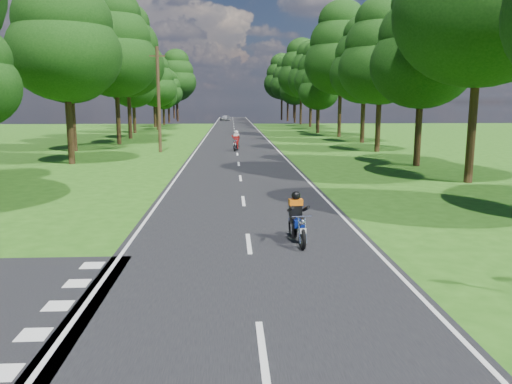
{
  "coord_description": "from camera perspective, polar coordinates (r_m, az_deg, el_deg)",
  "views": [
    {
      "loc": [
        -0.46,
        -11.27,
        3.86
      ],
      "look_at": [
        0.3,
        4.0,
        1.1
      ],
      "focal_mm": 35.0,
      "sensor_mm": 36.0,
      "label": 1
    }
  ],
  "objects": [
    {
      "name": "telegraph_pole",
      "position": [
        39.66,
        -11.07,
        10.36
      ],
      "size": [
        1.2,
        0.26,
        8.0
      ],
      "color": "#382616",
      "rests_on": "ground"
    },
    {
      "name": "rider_far_red",
      "position": [
        40.35,
        -2.29,
        5.9
      ],
      "size": [
        0.92,
        1.99,
        1.59
      ],
      "primitive_type": null,
      "rotation": [
        0.0,
        0.0,
        -0.15
      ],
      "color": "#B3100D",
      "rests_on": "main_road"
    },
    {
      "name": "treeline",
      "position": [
        71.49,
        -1.37,
        13.76
      ],
      "size": [
        40.0,
        115.35,
        14.78
      ],
      "color": "black",
      "rests_on": "ground"
    },
    {
      "name": "ground",
      "position": [
        11.92,
        -0.48,
        -8.66
      ],
      "size": [
        160.0,
        160.0,
        0.0
      ],
      "primitive_type": "plane",
      "color": "#275613",
      "rests_on": "ground"
    },
    {
      "name": "road_markings",
      "position": [
        59.52,
        -2.55,
        6.53
      ],
      "size": [
        7.4,
        140.0,
        0.01
      ],
      "color": "silver",
      "rests_on": "main_road"
    },
    {
      "name": "rider_near_blue",
      "position": [
        13.81,
        4.72,
        -2.91
      ],
      "size": [
        0.7,
        1.74,
        1.42
      ],
      "primitive_type": null,
      "rotation": [
        0.0,
        0.0,
        0.08
      ],
      "color": "navy",
      "rests_on": "main_road"
    },
    {
      "name": "distant_car",
      "position": [
        105.53,
        -3.51,
        8.47
      ],
      "size": [
        2.5,
        3.92,
        1.24
      ],
      "primitive_type": "imported",
      "rotation": [
        0.0,
        0.0,
        -0.3
      ],
      "color": "#B9BCC0",
      "rests_on": "main_road"
    },
    {
      "name": "main_road",
      "position": [
        61.39,
        -2.44,
        6.63
      ],
      "size": [
        7.0,
        140.0,
        0.02
      ],
      "primitive_type": "cube",
      "color": "black",
      "rests_on": "ground"
    }
  ]
}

